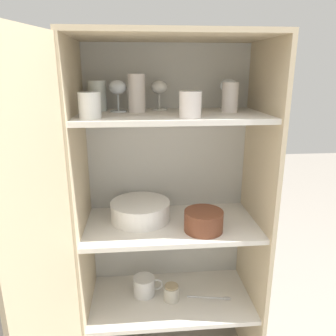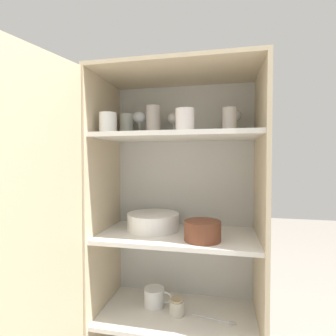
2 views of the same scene
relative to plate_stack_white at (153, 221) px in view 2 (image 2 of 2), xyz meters
The scene contains 21 objects.
cupboard_back_panel 0.20m from the plate_stack_white, 48.71° to the left, with size 0.76×0.02×1.45m, color silver.
cupboard_side_left 0.25m from the plate_stack_white, 169.03° to the right, with size 0.02×0.41×1.45m, color #CCB793.
cupboard_side_right 0.50m from the plate_stack_white, ahead, with size 0.02×0.41×1.45m, color #CCB793.
cupboard_top_panel 0.72m from the plate_stack_white, 19.51° to the right, with size 0.76×0.41×0.02m, color #CCB793.
shelf_board_lower 0.45m from the plate_stack_white, 19.51° to the right, with size 0.72×0.37×0.02m, color silver.
shelf_board_middle 0.15m from the plate_stack_white, 19.51° to the right, with size 0.72×0.37×0.02m, color silver.
shelf_board_upper 0.44m from the plate_stack_white, 19.51° to the right, with size 0.72×0.37×0.02m, color silver.
cupboard_door 0.52m from the plate_stack_white, 124.33° to the right, with size 0.11×0.37×1.45m.
tumbler_glass_0 0.52m from the plate_stack_white, 158.15° to the left, with size 0.07×0.07×0.12m.
tumbler_glass_1 0.53m from the plate_stack_white, 43.38° to the right, with size 0.08×0.08×0.09m.
tumbler_glass_2 0.61m from the plate_stack_white, ahead, with size 0.07×0.07×0.12m.
tumbler_glass_3 0.52m from the plate_stack_white, 135.69° to the right, with size 0.08×0.08×0.09m.
tumbler_glass_4 0.50m from the plate_stack_white, 103.54° to the left, with size 0.07×0.07×0.15m.
wine_glass_0 0.52m from the plate_stack_white, 38.73° to the left, with size 0.07×0.07×0.12m.
wine_glass_1 0.52m from the plate_stack_white, 161.79° to the left, with size 0.07×0.07×0.13m.
wine_glass_2 0.65m from the plate_stack_white, 10.82° to the left, with size 0.08×0.08×0.13m.
plate_stack_white is the anchor object (origin of this frame).
mixing_bowl_large 0.28m from the plate_stack_white, 26.84° to the right, with size 0.16×0.16×0.08m.
coffee_mug_primary 0.38m from the plate_stack_white, 50.09° to the right, with size 0.14×0.10×0.09m.
storage_jar 0.41m from the plate_stack_white, 25.72° to the right, with size 0.07×0.07×0.07m.
serving_spoon 0.53m from the plate_stack_white, 12.83° to the right, with size 0.20×0.05×0.01m.
Camera 2 is at (0.21, -1.02, 1.05)m, focal length 28.00 mm.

